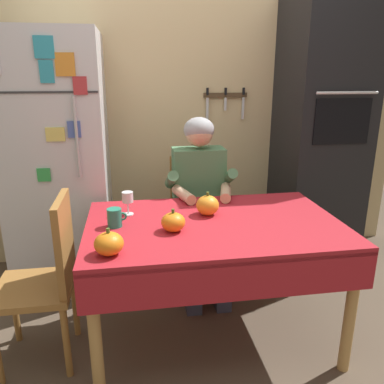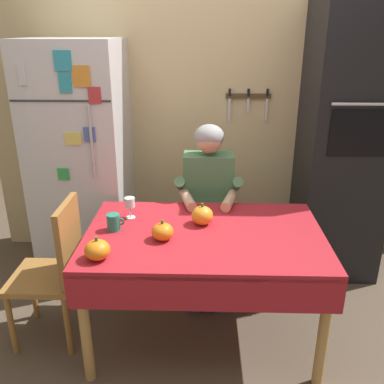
{
  "view_description": "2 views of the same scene",
  "coord_description": "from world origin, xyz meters",
  "px_view_note": "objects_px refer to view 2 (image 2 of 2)",
  "views": [
    {
      "loc": [
        -0.43,
        -1.84,
        1.53
      ],
      "look_at": [
        -0.11,
        0.18,
        0.89
      ],
      "focal_mm": 35.85,
      "sensor_mm": 36.0,
      "label": 1
    },
    {
      "loc": [
        -0.01,
        -2.08,
        1.86
      ],
      "look_at": [
        -0.08,
        0.17,
        0.97
      ],
      "focal_mm": 38.77,
      "sensor_mm": 36.0,
      "label": 2
    }
  ],
  "objects_px": {
    "refrigerator": "(82,161)",
    "pumpkin_small": "(97,250)",
    "coffee_mug": "(114,222)",
    "dining_table": "(204,247)",
    "pumpkin_large": "(202,215)",
    "pumpkin_medium": "(163,232)",
    "chair_left_side": "(56,267)",
    "wine_glass": "(130,204)",
    "seated_person": "(208,196)",
    "wall_oven": "(344,143)",
    "chair_behind_person": "(208,214)"
  },
  "relations": [
    {
      "from": "wine_glass",
      "to": "seated_person",
      "type": "bearing_deg",
      "value": 38.37
    },
    {
      "from": "coffee_mug",
      "to": "dining_table",
      "type": "bearing_deg",
      "value": -4.29
    },
    {
      "from": "refrigerator",
      "to": "pumpkin_small",
      "type": "height_order",
      "value": "refrigerator"
    },
    {
      "from": "refrigerator",
      "to": "pumpkin_small",
      "type": "bearing_deg",
      "value": -71.41
    },
    {
      "from": "wall_oven",
      "to": "pumpkin_small",
      "type": "height_order",
      "value": "wall_oven"
    },
    {
      "from": "dining_table",
      "to": "wall_oven",
      "type": "bearing_deg",
      "value": 41.31
    },
    {
      "from": "dining_table",
      "to": "coffee_mug",
      "type": "bearing_deg",
      "value": 175.71
    },
    {
      "from": "dining_table",
      "to": "chair_left_side",
      "type": "distance_m",
      "value": 0.91
    },
    {
      "from": "dining_table",
      "to": "wine_glass",
      "type": "distance_m",
      "value": 0.55
    },
    {
      "from": "coffee_mug",
      "to": "pumpkin_medium",
      "type": "xyz_separation_m",
      "value": [
        0.3,
        -0.11,
        -0.0
      ]
    },
    {
      "from": "chair_behind_person",
      "to": "pumpkin_large",
      "type": "distance_m",
      "value": 0.72
    },
    {
      "from": "pumpkin_medium",
      "to": "pumpkin_small",
      "type": "xyz_separation_m",
      "value": [
        -0.32,
        -0.22,
        0.0
      ]
    },
    {
      "from": "chair_left_side",
      "to": "coffee_mug",
      "type": "xyz_separation_m",
      "value": [
        0.36,
        0.05,
        0.28
      ]
    },
    {
      "from": "pumpkin_large",
      "to": "coffee_mug",
      "type": "bearing_deg",
      "value": -169.56
    },
    {
      "from": "pumpkin_small",
      "to": "seated_person",
      "type": "bearing_deg",
      "value": 57.07
    },
    {
      "from": "wine_glass",
      "to": "wall_oven",
      "type": "bearing_deg",
      "value": 25.11
    },
    {
      "from": "wall_oven",
      "to": "seated_person",
      "type": "relative_size",
      "value": 1.69
    },
    {
      "from": "chair_left_side",
      "to": "pumpkin_small",
      "type": "distance_m",
      "value": 0.53
    },
    {
      "from": "refrigerator",
      "to": "chair_left_side",
      "type": "xyz_separation_m",
      "value": [
        0.05,
        -0.89,
        -0.39
      ]
    },
    {
      "from": "seated_person",
      "to": "coffee_mug",
      "type": "distance_m",
      "value": 0.8
    },
    {
      "from": "refrigerator",
      "to": "wine_glass",
      "type": "distance_m",
      "value": 0.83
    },
    {
      "from": "refrigerator",
      "to": "wine_glass",
      "type": "xyz_separation_m",
      "value": [
        0.48,
        -0.67,
        -0.06
      ]
    },
    {
      "from": "wall_oven",
      "to": "dining_table",
      "type": "distance_m",
      "value": 1.45
    },
    {
      "from": "refrigerator",
      "to": "pumpkin_large",
      "type": "relative_size",
      "value": 13.05
    },
    {
      "from": "pumpkin_medium",
      "to": "pumpkin_small",
      "type": "distance_m",
      "value": 0.39
    },
    {
      "from": "wall_oven",
      "to": "coffee_mug",
      "type": "bearing_deg",
      "value": -150.95
    },
    {
      "from": "refrigerator",
      "to": "wall_oven",
      "type": "bearing_deg",
      "value": 1.14
    },
    {
      "from": "coffee_mug",
      "to": "pumpkin_large",
      "type": "relative_size",
      "value": 0.76
    },
    {
      "from": "dining_table",
      "to": "pumpkin_medium",
      "type": "distance_m",
      "value": 0.28
    },
    {
      "from": "wall_oven",
      "to": "dining_table",
      "type": "relative_size",
      "value": 1.5
    },
    {
      "from": "wall_oven",
      "to": "chair_behind_person",
      "type": "xyz_separation_m",
      "value": [
        -1.02,
        -0.13,
        -0.54
      ]
    },
    {
      "from": "pumpkin_large",
      "to": "pumpkin_small",
      "type": "xyz_separation_m",
      "value": [
        -0.54,
        -0.43,
        -0.01
      ]
    },
    {
      "from": "seated_person",
      "to": "wine_glass",
      "type": "height_order",
      "value": "seated_person"
    },
    {
      "from": "pumpkin_small",
      "to": "pumpkin_large",
      "type": "bearing_deg",
      "value": 38.59
    },
    {
      "from": "pumpkin_small",
      "to": "wine_glass",
      "type": "bearing_deg",
      "value": 80.39
    },
    {
      "from": "coffee_mug",
      "to": "wall_oven",
      "type": "bearing_deg",
      "value": 29.05
    },
    {
      "from": "wall_oven",
      "to": "coffee_mug",
      "type": "height_order",
      "value": "wall_oven"
    },
    {
      "from": "dining_table",
      "to": "pumpkin_large",
      "type": "height_order",
      "value": "pumpkin_large"
    },
    {
      "from": "chair_left_side",
      "to": "pumpkin_large",
      "type": "distance_m",
      "value": 0.94
    },
    {
      "from": "seated_person",
      "to": "pumpkin_large",
      "type": "distance_m",
      "value": 0.47
    },
    {
      "from": "chair_behind_person",
      "to": "refrigerator",
      "type": "bearing_deg",
      "value": 174.72
    },
    {
      "from": "chair_behind_person",
      "to": "pumpkin_large",
      "type": "bearing_deg",
      "value": -93.61
    },
    {
      "from": "refrigerator",
      "to": "wall_oven",
      "type": "height_order",
      "value": "wall_oven"
    },
    {
      "from": "dining_table",
      "to": "pumpkin_small",
      "type": "distance_m",
      "value": 0.64
    },
    {
      "from": "pumpkin_large",
      "to": "pumpkin_medium",
      "type": "relative_size",
      "value": 1.09
    },
    {
      "from": "seated_person",
      "to": "chair_behind_person",
      "type": "bearing_deg",
      "value": 90.0
    },
    {
      "from": "seated_person",
      "to": "coffee_mug",
      "type": "relative_size",
      "value": 11.85
    },
    {
      "from": "wine_glass",
      "to": "pumpkin_small",
      "type": "relative_size",
      "value": 1.03
    },
    {
      "from": "dining_table",
      "to": "pumpkin_small",
      "type": "xyz_separation_m",
      "value": [
        -0.55,
        -0.29,
        0.14
      ]
    },
    {
      "from": "pumpkin_large",
      "to": "wall_oven",
      "type": "bearing_deg",
      "value": 36.45
    }
  ]
}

